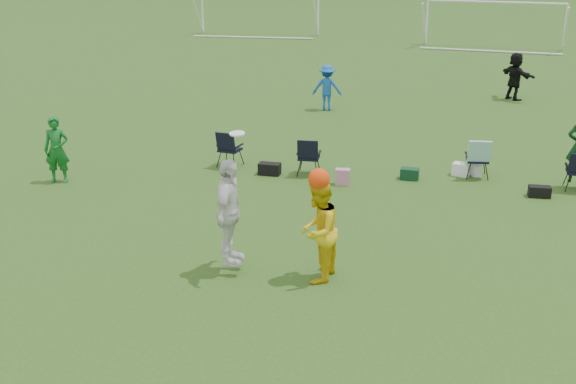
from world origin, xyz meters
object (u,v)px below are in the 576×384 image
(goal_mid, at_px, (495,11))
(goal_left, at_px, (259,2))
(fielder_blue, at_px, (327,87))
(center_contest, at_px, (276,221))
(fielder_black, at_px, (515,76))
(fielder_green_near, at_px, (57,150))

(goal_mid, bearing_deg, goal_left, 175.87)
(fielder_blue, distance_m, goal_left, 21.07)
(goal_left, xyz_separation_m, goal_mid, (14.00, -2.00, 0.00))
(fielder_blue, bearing_deg, center_contest, 93.10)
(fielder_black, relative_size, goal_mid, 0.24)
(fielder_green_near, height_order, center_contest, center_contest)
(fielder_green_near, bearing_deg, fielder_blue, 47.09)
(fielder_blue, height_order, goal_mid, goal_mid)
(fielder_blue, height_order, center_contest, center_contest)
(fielder_black, height_order, goal_mid, goal_mid)
(fielder_green_near, distance_m, center_contest, 7.57)
(center_contest, bearing_deg, fielder_green_near, 151.07)
(fielder_green_near, height_order, goal_left, goal_left)
(fielder_black, xyz_separation_m, center_contest, (-4.47, -16.54, 0.18))
(fielder_green_near, height_order, fielder_blue, fielder_green_near)
(center_contest, height_order, goal_left, center_contest)
(fielder_blue, xyz_separation_m, fielder_black, (6.36, 3.45, 0.08))
(fielder_green_near, distance_m, goal_mid, 28.68)
(fielder_blue, bearing_deg, fielder_black, -156.64)
(fielder_green_near, distance_m, fielder_blue, 10.56)
(fielder_green_near, xyz_separation_m, goal_mid, (10.34, 26.73, 1.09))
(goal_mid, bearing_deg, center_contest, -92.99)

